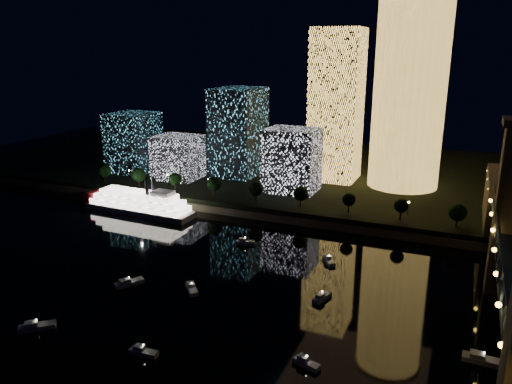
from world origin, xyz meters
TOP-DOWN VIEW (x-y plane):
  - ground at (0.00, 0.00)m, footprint 520.00×520.00m
  - far_bank at (0.00, 160.00)m, footprint 420.00×160.00m
  - seawall at (0.00, 82.00)m, footprint 420.00×6.00m
  - tower_cylindrical at (23.87, 138.52)m, footprint 34.00×34.00m
  - tower_rectangular at (-9.60, 138.93)m, footprint 22.66×22.66m
  - midrise_blocks at (-66.76, 118.96)m, footprint 111.87×44.23m
  - riverboat at (-77.69, 67.70)m, footprint 54.26×13.47m
  - motorboats at (-0.36, 6.43)m, footprint 111.72×82.70m
  - esplanade_trees at (-34.67, 88.00)m, footprint 166.47×6.79m
  - street_lamps at (-34.00, 94.00)m, footprint 132.70×0.70m

SIDE VIEW (x-z plane):
  - ground at x=0.00m, z-range 0.00..0.00m
  - motorboats at x=-0.36m, z-range -0.58..2.20m
  - seawall at x=0.00m, z-range 0.00..3.00m
  - far_bank at x=0.00m, z-range 0.00..5.00m
  - riverboat at x=-77.69m, z-range -3.95..12.27m
  - street_lamps at x=-34.00m, z-range 6.20..11.85m
  - esplanade_trees at x=-34.67m, z-range 6.02..14.92m
  - midrise_blocks at x=-66.76m, z-range 0.32..44.10m
  - tower_rectangular at x=-9.60m, z-range 5.00..77.11m
  - tower_cylindrical at x=23.87m, z-range 5.13..93.38m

